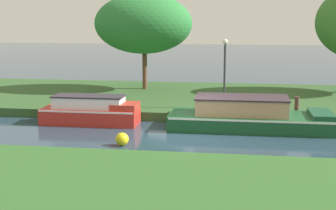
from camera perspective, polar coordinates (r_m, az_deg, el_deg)
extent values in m
plane|color=#273D50|center=(19.17, 2.16, -3.36)|extent=(120.00, 120.00, 0.00)
cube|color=#305428|center=(25.96, 3.86, 0.72)|extent=(72.00, 10.00, 0.40)
cube|color=#184E28|center=(20.17, 9.46, -1.91)|extent=(6.48, 2.30, 0.61)
cube|color=white|center=(20.12, 9.49, -1.17)|extent=(6.35, 2.33, 0.07)
cube|color=tan|center=(20.04, 8.57, -0.12)|extent=(3.62, 1.75, 0.66)
cube|color=#34272E|center=(19.98, 8.60, 0.89)|extent=(3.72, 1.84, 0.06)
cube|color=#194A31|center=(20.34, 17.42, -1.02)|extent=(0.87, 1.93, 0.18)
cube|color=red|center=(21.11, -9.04, -1.26)|extent=(4.11, 1.44, 0.68)
cube|color=white|center=(21.05, -9.06, -0.46)|extent=(4.02, 1.47, 0.07)
cube|color=white|center=(21.02, -9.21, 0.30)|extent=(2.94, 1.09, 0.48)
cube|color=#2E2A32|center=(20.97, -9.23, 1.03)|extent=(3.04, 1.15, 0.06)
cube|color=#AF3025|center=(20.62, -5.03, -0.13)|extent=(1.06, 1.21, 0.25)
cylinder|color=brown|center=(28.02, -2.73, 4.73)|extent=(0.27, 0.27, 2.79)
ellipsoid|color=#2B7A37|center=(27.55, -2.91, 9.45)|extent=(5.47, 4.22, 3.33)
cylinder|color=#333338|center=(22.27, 6.61, 3.32)|extent=(0.10, 0.10, 2.88)
sphere|color=white|center=(22.13, 6.69, 7.33)|extent=(0.24, 0.24, 0.24)
cylinder|color=#4F332E|center=(21.73, 14.77, -0.01)|extent=(0.20, 0.20, 0.72)
cylinder|color=#54302A|center=(22.79, -10.33, 0.59)|extent=(0.13, 0.13, 0.68)
sphere|color=yellow|center=(17.46, -5.37, -3.98)|extent=(0.47, 0.47, 0.47)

